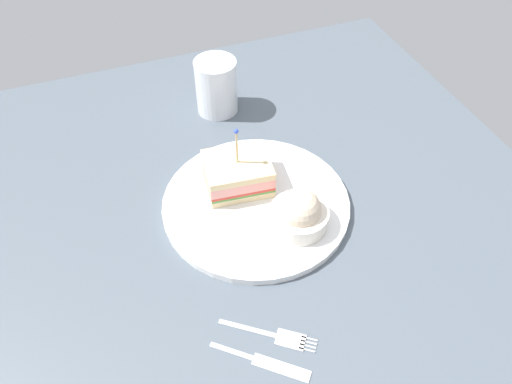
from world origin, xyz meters
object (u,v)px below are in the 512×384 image
(sandwich_half_center, at_px, (238,173))
(coleslaw_bowl, at_px, (299,213))
(drink_glass, at_px, (217,88))
(plate, at_px, (256,204))
(knife, at_px, (265,362))
(fork, at_px, (278,336))

(sandwich_half_center, bearing_deg, coleslaw_bowl, -151.97)
(coleslaw_bowl, height_order, drink_glass, drink_glass)
(plate, height_order, sandwich_half_center, sandwich_half_center)
(sandwich_half_center, bearing_deg, knife, 167.15)
(knife, bearing_deg, fork, -47.47)
(coleslaw_bowl, relative_size, knife, 0.82)
(coleslaw_bowl, bearing_deg, drink_glass, 4.27)
(drink_glass, relative_size, knife, 0.97)
(drink_glass, height_order, knife, drink_glass)
(plate, relative_size, drink_glass, 2.83)
(plate, xyz_separation_m, sandwich_half_center, (0.04, 0.01, 0.03))
(coleslaw_bowl, bearing_deg, plate, 34.07)
(plate, relative_size, fork, 2.64)
(fork, relative_size, knife, 1.04)
(drink_glass, bearing_deg, knife, 168.83)
(drink_glass, relative_size, fork, 0.93)
(coleslaw_bowl, distance_m, fork, 0.18)
(coleslaw_bowl, distance_m, knife, 0.21)
(coleslaw_bowl, xyz_separation_m, knife, (-0.17, 0.12, -0.03))
(sandwich_half_center, relative_size, drink_glass, 1.11)
(sandwich_half_center, relative_size, knife, 1.07)
(coleslaw_bowl, height_order, fork, coleslaw_bowl)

